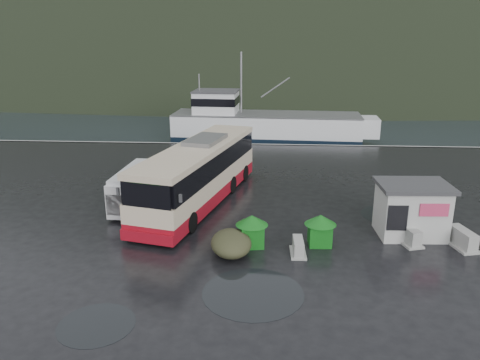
# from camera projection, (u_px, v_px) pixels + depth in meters

# --- Properties ---
(ground) EXTENTS (160.00, 160.00, 0.00)m
(ground) POSITION_uv_depth(u_px,v_px,m) (237.00, 230.00, 24.43)
(ground) COLOR black
(ground) RESTS_ON ground
(harbor_water) EXTENTS (300.00, 180.00, 0.02)m
(harbor_water) POSITION_uv_depth(u_px,v_px,m) (265.00, 71.00, 129.22)
(harbor_water) COLOR black
(harbor_water) RESTS_ON ground
(quay_edge) EXTENTS (160.00, 0.60, 1.50)m
(quay_edge) POSITION_uv_depth(u_px,v_px,m) (252.00, 144.00, 43.48)
(quay_edge) COLOR #999993
(quay_edge) RESTS_ON ground
(headland) EXTENTS (780.00, 540.00, 570.00)m
(headland) POSITION_uv_depth(u_px,v_px,m) (286.00, 53.00, 261.99)
(headland) COLOR black
(headland) RESTS_ON ground
(coach_bus) EXTENTS (6.41, 13.82, 3.80)m
(coach_bus) POSITION_uv_depth(u_px,v_px,m) (200.00, 202.00, 28.53)
(coach_bus) COLOR beige
(coach_bus) RESTS_ON ground
(white_van) EXTENTS (2.20, 5.60, 2.29)m
(white_van) POSITION_uv_depth(u_px,v_px,m) (139.00, 206.00, 27.83)
(white_van) COLOR silver
(white_van) RESTS_ON ground
(waste_bin_left) EXTENTS (1.15, 1.15, 1.54)m
(waste_bin_left) POSITION_uv_depth(u_px,v_px,m) (319.00, 244.00, 22.75)
(waste_bin_left) COLOR #116116
(waste_bin_left) RESTS_ON ground
(waste_bin_right) EXTENTS (1.27, 1.27, 1.56)m
(waste_bin_right) POSITION_uv_depth(u_px,v_px,m) (252.00, 245.00, 22.65)
(waste_bin_right) COLOR #116116
(waste_bin_right) RESTS_ON ground
(dome_tent) EXTENTS (2.22, 2.87, 1.04)m
(dome_tent) POSITION_uv_depth(u_px,v_px,m) (231.00, 253.00, 21.81)
(dome_tent) COLOR #373821
(dome_tent) RESTS_ON ground
(ticket_kiosk) EXTENTS (3.61, 2.80, 2.73)m
(ticket_kiosk) POSITION_uv_depth(u_px,v_px,m) (409.00, 234.00, 23.87)
(ticket_kiosk) COLOR #B7B7B2
(ticket_kiosk) RESTS_ON ground
(jersey_barrier_a) EXTENTS (0.75, 1.44, 0.71)m
(jersey_barrier_a) POSITION_uv_depth(u_px,v_px,m) (298.00, 254.00, 21.78)
(jersey_barrier_a) COLOR #999993
(jersey_barrier_a) RESTS_ON ground
(jersey_barrier_b) EXTENTS (1.27, 1.94, 0.89)m
(jersey_barrier_b) POSITION_uv_depth(u_px,v_px,m) (461.00, 247.00, 22.47)
(jersey_barrier_b) COLOR #999993
(jersey_barrier_b) RESTS_ON ground
(jersey_barrier_c) EXTENTS (1.26, 1.83, 0.83)m
(jersey_barrier_c) POSITION_uv_depth(u_px,v_px,m) (408.00, 243.00, 22.93)
(jersey_barrier_c) COLOR #999993
(jersey_barrier_c) RESTS_ON ground
(fishing_trawler) EXTENTS (23.59, 6.41, 9.34)m
(fishing_trawler) POSITION_uv_depth(u_px,v_px,m) (266.00, 130.00, 50.14)
(fishing_trawler) COLOR silver
(fishing_trawler) RESTS_ON ground
(puddles) EXTENTS (15.81, 14.29, 0.01)m
(puddles) POSITION_uv_depth(u_px,v_px,m) (279.00, 268.00, 20.42)
(puddles) COLOR black
(puddles) RESTS_ON ground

